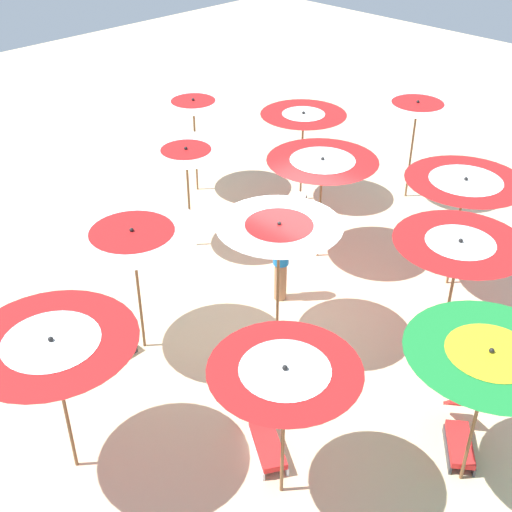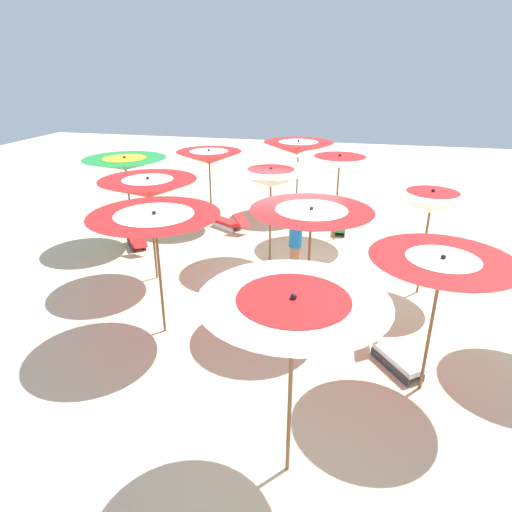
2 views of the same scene
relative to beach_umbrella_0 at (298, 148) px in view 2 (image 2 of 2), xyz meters
name	(u,v)px [view 2 (image 2 of 2)]	position (x,y,z in m)	size (l,w,h in m)	color
ground	(279,282)	(-0.41, 5.28, -2.14)	(39.62, 39.62, 0.04)	beige
beach_umbrella_0	(298,148)	(0.00, 0.00, 0.00)	(2.24, 2.24, 2.38)	brown
beach_umbrella_1	(209,157)	(2.40, 1.78, -0.06)	(1.94, 1.94, 2.30)	brown
beach_umbrella_2	(125,164)	(4.06, 3.74, 0.06)	(2.18, 2.18, 2.40)	brown
beach_umbrella_3	(339,162)	(-1.44, 2.31, 0.09)	(2.26, 2.26, 2.43)	brown
beach_umbrella_4	(271,178)	(0.05, 4.16, 0.01)	(2.10, 2.10, 2.40)	brown
beach_umbrella_5	(149,188)	(2.42, 5.76, 0.03)	(2.11, 2.11, 2.41)	brown
beach_umbrella_6	(431,202)	(-3.47, 5.12, -0.06)	(1.90, 1.90, 2.33)	brown
beach_umbrella_7	(311,220)	(-1.23, 6.75, -0.09)	(2.23, 2.23, 2.30)	brown
beach_umbrella_8	(155,225)	(1.30, 7.83, -0.01)	(2.24, 2.24, 2.36)	brown
beach_umbrella_10	(441,271)	(-3.22, 8.43, -0.10)	(2.00, 2.00, 2.26)	brown
beach_umbrella_11	(293,311)	(-1.47, 10.40, 0.14)	(2.03, 2.03, 2.47)	brown
lounger_0	(340,225)	(-1.55, 1.57, -1.92)	(0.36, 1.28, 0.57)	#333338
lounger_1	(137,241)	(3.73, 4.19, -1.91)	(1.02, 1.17, 0.62)	#333338
lounger_2	(229,223)	(1.71, 2.17, -1.92)	(1.34, 1.01, 0.59)	silver
lounger_3	(393,353)	(-2.82, 7.90, -1.91)	(1.03, 1.24, 0.68)	#333338
beachgoer_0	(295,242)	(-0.73, 5.06, -1.21)	(0.30, 0.30, 1.73)	#A3704C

